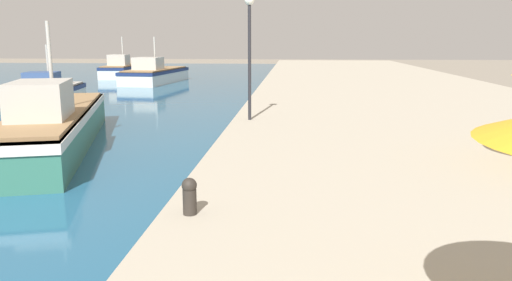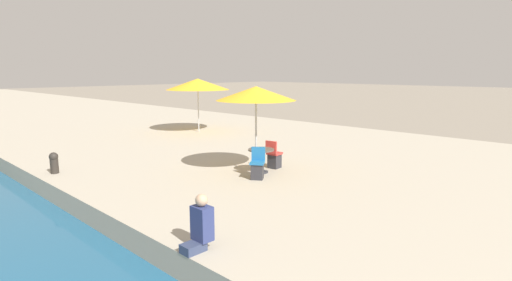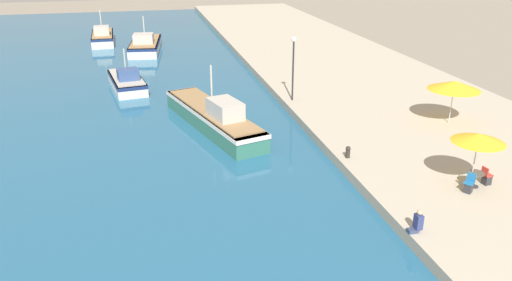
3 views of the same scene
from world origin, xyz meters
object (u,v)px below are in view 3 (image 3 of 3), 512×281
object	(u,v)px
person_at_quay	(417,222)
mooring_bollard	(348,152)
fishing_boat_far	(145,45)
fishing_boat_distant	(103,37)
cafe_umbrella_white	(454,85)
fishing_boat_mid	(127,81)
cafe_chair_right	(469,186)
cafe_chair_left	(486,178)
lamppost	(293,58)
fishing_boat_near	(214,116)
cafe_table	(475,177)
cafe_umbrella_pink	(479,138)

from	to	relation	value
person_at_quay	mooring_bollard	xyz separation A→B (m)	(0.19, 7.41, -0.09)
fishing_boat_far	fishing_boat_distant	bearing A→B (deg)	135.12
fishing_boat_far	cafe_umbrella_white	distance (m)	34.15
fishing_boat_mid	cafe_umbrella_white	bearing A→B (deg)	-44.94
cafe_chair_right	fishing_boat_far	bearing A→B (deg)	-14.92
fishing_boat_distant	cafe_chair_left	bearing A→B (deg)	-67.47
fishing_boat_far	lamppost	distance (m)	24.32
fishing_boat_near	cafe_chair_left	size ratio (longest dim) A/B	12.36
fishing_boat_near	mooring_bollard	size ratio (longest dim) A/B	17.20
fishing_boat_near	cafe_umbrella_white	size ratio (longest dim) A/B	3.50
fishing_boat_far	cafe_table	xyz separation A→B (m)	(14.21, -37.00, 0.33)
cafe_chair_right	person_at_quay	bearing A→B (deg)	86.73
cafe_chair_right	mooring_bollard	world-z (taller)	cafe_chair_right
fishing_boat_mid	cafe_table	size ratio (longest dim) A/B	8.37
fishing_boat_near	lamppost	xyz separation A→B (m)	(6.18, 3.02, 2.82)
person_at_quay	cafe_chair_left	bearing A→B (deg)	29.32
cafe_chair_left	cafe_chair_right	world-z (taller)	same
fishing_boat_mid	cafe_chair_right	size ratio (longest dim) A/B	7.36
cafe_chair_left	lamppost	bearing A→B (deg)	-169.05
cafe_chair_left	lamppost	distance (m)	15.94
fishing_boat_near	cafe_umbrella_white	distance (m)	15.13
fishing_boat_near	cafe_table	size ratio (longest dim) A/B	14.06
fishing_boat_near	person_at_quay	distance (m)	15.97
fishing_boat_mid	cafe_umbrella_pink	bearing A→B (deg)	-63.74
cafe_umbrella_pink	lamppost	size ratio (longest dim) A/B	0.58
cafe_table	mooring_bollard	size ratio (longest dim) A/B	1.22
cafe_chair_right	lamppost	world-z (taller)	lamppost
fishing_boat_far	fishing_boat_distant	world-z (taller)	fishing_boat_distant
cafe_umbrella_pink	cafe_table	xyz separation A→B (m)	(0.09, -0.13, -1.90)
fishing_boat_mid	cafe_umbrella_white	xyz separation A→B (m)	(19.99, -14.43, 2.32)
fishing_boat_distant	cafe_chair_left	distance (m)	47.06
fishing_boat_far	cafe_chair_right	xyz separation A→B (m)	(13.61, -37.41, 0.12)
fishing_boat_distant	cafe_chair_left	world-z (taller)	fishing_boat_distant
fishing_boat_near	cafe_table	world-z (taller)	fishing_boat_near
cafe_chair_right	lamppost	xyz separation A→B (m)	(-3.76, 15.37, 2.77)
fishing_boat_distant	cafe_chair_right	distance (m)	47.00
fishing_boat_near	fishing_boat_distant	bearing A→B (deg)	89.04
fishing_boat_near	fishing_boat_distant	size ratio (longest dim) A/B	1.45
fishing_boat_mid	fishing_boat_distant	bearing A→B (deg)	89.02
cafe_umbrella_pink	lamppost	xyz separation A→B (m)	(-4.27, 14.82, 0.66)
fishing_boat_far	cafe_chair_left	world-z (taller)	fishing_boat_far
fishing_boat_far	cafe_chair_right	world-z (taller)	fishing_boat_far
cafe_chair_left	person_at_quay	world-z (taller)	person_at_quay
person_at_quay	mooring_bollard	size ratio (longest dim) A/B	1.53
fishing_boat_mid	cafe_chair_left	size ratio (longest dim) A/B	7.36
person_at_quay	mooring_bollard	distance (m)	7.41
fishing_boat_far	lamppost	bearing A→B (deg)	-59.63
cafe_umbrella_white	cafe_table	distance (m)	9.27
fishing_boat_near	fishing_boat_mid	bearing A→B (deg)	101.14
cafe_table	lamppost	world-z (taller)	lamppost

